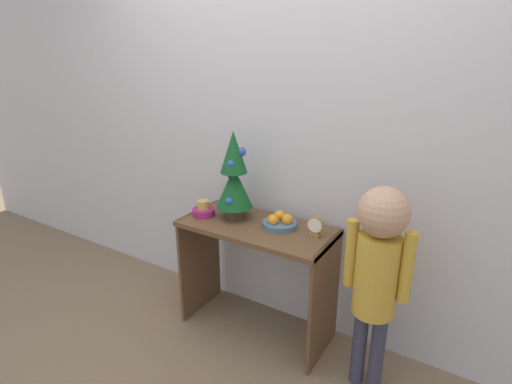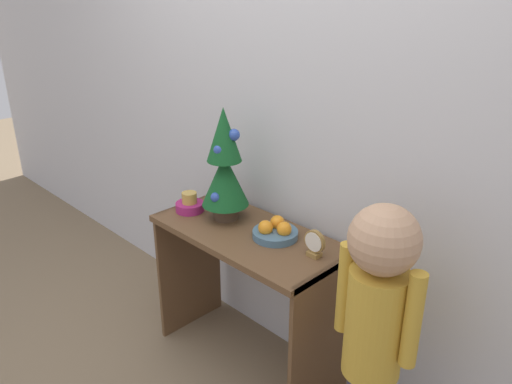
% 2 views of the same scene
% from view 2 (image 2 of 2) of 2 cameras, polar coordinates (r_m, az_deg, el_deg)
% --- Properties ---
extents(ground_plane, '(12.00, 12.00, 0.00)m').
position_cam_2_polar(ground_plane, '(2.57, -4.68, -20.72)').
color(ground_plane, '#7A664C').
extents(back_wall, '(7.00, 0.05, 2.50)m').
position_cam_2_polar(back_wall, '(2.26, 3.79, 9.56)').
color(back_wall, silver).
rests_on(back_wall, ground_plane).
extents(console_table, '(0.92, 0.44, 0.73)m').
position_cam_2_polar(console_table, '(2.36, -0.99, -8.58)').
color(console_table, brown).
rests_on(console_table, ground_plane).
extents(mini_tree, '(0.22, 0.22, 0.54)m').
position_cam_2_polar(mini_tree, '(2.30, -3.62, 3.00)').
color(mini_tree, '#4C3828').
rests_on(mini_tree, console_table).
extents(fruit_bowl, '(0.20, 0.20, 0.09)m').
position_cam_2_polar(fruit_bowl, '(2.20, 2.23, -4.48)').
color(fruit_bowl, '#476B84').
rests_on(fruit_bowl, console_table).
extents(singing_bowl, '(0.14, 0.14, 0.10)m').
position_cam_2_polar(singing_bowl, '(2.48, -7.59, -1.42)').
color(singing_bowl, '#9E2366').
rests_on(singing_bowl, console_table).
extents(desk_clock, '(0.10, 0.04, 0.12)m').
position_cam_2_polar(desk_clock, '(2.06, 6.70, -5.90)').
color(desk_clock, olive).
rests_on(desk_clock, console_table).
extents(child_figure, '(0.33, 0.24, 1.12)m').
position_cam_2_polar(child_figure, '(1.80, 13.64, -12.67)').
color(child_figure, '#38384C').
rests_on(child_figure, ground_plane).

